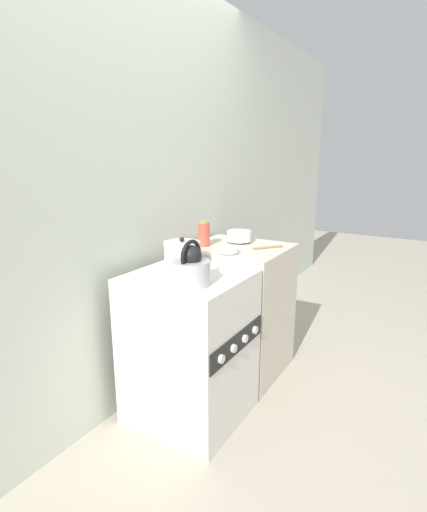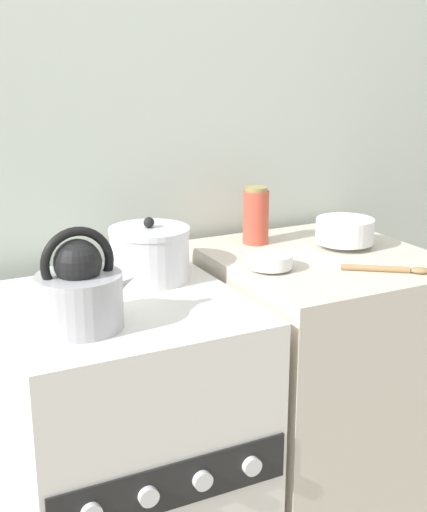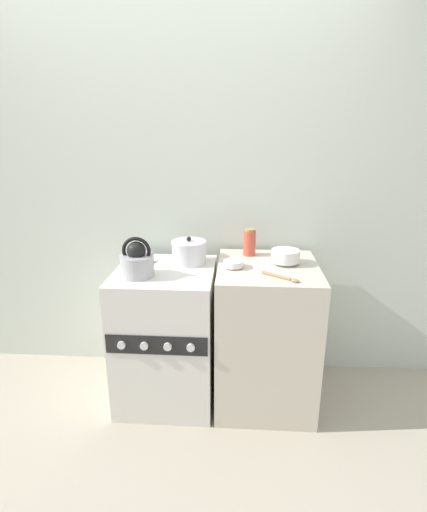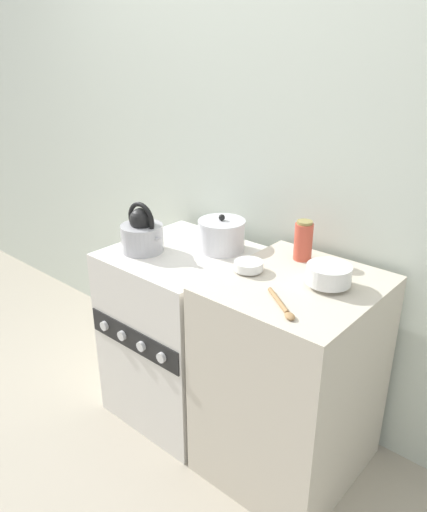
{
  "view_description": "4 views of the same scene",
  "coord_description": "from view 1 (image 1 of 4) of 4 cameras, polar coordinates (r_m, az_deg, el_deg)",
  "views": [
    {
      "loc": [
        -1.68,
        -0.86,
        1.47
      ],
      "look_at": [
        0.24,
        0.29,
        0.9
      ],
      "focal_mm": 28.0,
      "sensor_mm": 36.0,
      "label": 1
    },
    {
      "loc": [
        -0.52,
        -1.23,
        1.44
      ],
      "look_at": [
        0.26,
        0.31,
        0.92
      ],
      "focal_mm": 50.0,
      "sensor_mm": 36.0,
      "label": 2
    },
    {
      "loc": [
        0.43,
        -1.86,
        1.64
      ],
      "look_at": [
        0.29,
        0.33,
        0.93
      ],
      "focal_mm": 28.0,
      "sensor_mm": 36.0,
      "label": 3
    },
    {
      "loc": [
        1.46,
        -1.15,
        1.71
      ],
      "look_at": [
        0.2,
        0.29,
        0.88
      ],
      "focal_mm": 35.0,
      "sensor_mm": 36.0,
      "label": 4
    }
  ],
  "objects": [
    {
      "name": "ground_plane",
      "position": [
        2.39,
        3.22,
        -23.55
      ],
      "size": [
        12.0,
        12.0,
        0.0
      ],
      "primitive_type": "plane",
      "color": "#B2A893"
    },
    {
      "name": "wall_back",
      "position": [
        2.31,
        -12.19,
        8.62
      ],
      "size": [
        7.0,
        0.06,
        2.5
      ],
      "color": "silver",
      "rests_on": "ground_plane"
    },
    {
      "name": "stove",
      "position": [
        2.29,
        -3.41,
        -12.79
      ],
      "size": [
        0.58,
        0.62,
        0.84
      ],
      "color": "silver",
      "rests_on": "ground_plane"
    },
    {
      "name": "counter",
      "position": [
        2.77,
        3.37,
        -7.51
      ],
      "size": [
        0.58,
        0.64,
        0.88
      ],
      "color": "beige",
      "rests_on": "ground_plane"
    },
    {
      "name": "kettle",
      "position": [
        1.95,
        -3.15,
        -1.72
      ],
      "size": [
        0.23,
        0.19,
        0.23
      ],
      "color": "#B2B2B7",
      "rests_on": "stove"
    },
    {
      "name": "cooking_pot",
      "position": [
        2.29,
        -4.51,
        0.34
      ],
      "size": [
        0.21,
        0.21,
        0.17
      ],
      "color": "silver",
      "rests_on": "stove"
    },
    {
      "name": "enamel_bowl",
      "position": [
        2.73,
        3.67,
        2.86
      ],
      "size": [
        0.17,
        0.17,
        0.08
      ],
      "color": "white",
      "rests_on": "counter"
    },
    {
      "name": "small_ceramic_bowl",
      "position": [
        2.44,
        2.23,
        0.89
      ],
      "size": [
        0.12,
        0.12,
        0.04
      ],
      "color": "white",
      "rests_on": "counter"
    },
    {
      "name": "storage_jar",
      "position": [
        2.62,
        -1.38,
        3.18
      ],
      "size": [
        0.08,
        0.08,
        0.17
      ],
      "color": "#CC4C38",
      "rests_on": "counter"
    },
    {
      "name": "wooden_spoon",
      "position": [
        2.6,
        8.1,
        1.29
      ],
      "size": [
        0.19,
        0.15,
        0.02
      ],
      "color": "#A37A4C",
      "rests_on": "counter"
    }
  ]
}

